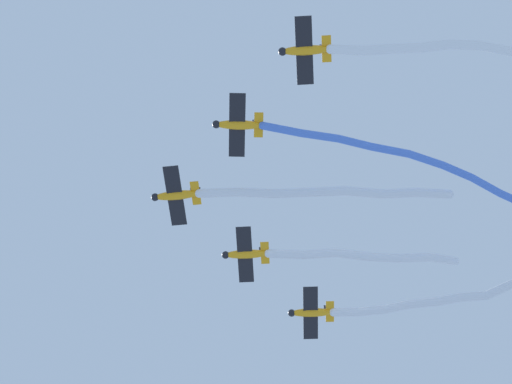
{
  "coord_description": "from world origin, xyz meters",
  "views": [
    {
      "loc": [
        -0.3,
        -39.36,
        4.14
      ],
      "look_at": [
        11.79,
        0.52,
        84.5
      ],
      "focal_mm": 69.38,
      "sensor_mm": 36.0,
      "label": 1
    }
  ],
  "objects_px": {
    "airplane_lead": "(175,195)",
    "airplane_left_wing": "(238,125)",
    "airplane_slot": "(305,50)",
    "airplane_trail": "(311,312)",
    "airplane_right_wing": "(245,254)"
  },
  "relations": [
    {
      "from": "airplane_slot",
      "to": "airplane_trail",
      "type": "xyz_separation_m",
      "value": [
        9.03,
        25.5,
        0.3
      ]
    },
    {
      "from": "airplane_slot",
      "to": "airplane_trail",
      "type": "bearing_deg",
      "value": -89.31
    },
    {
      "from": "airplane_lead",
      "to": "airplane_slot",
      "type": "bearing_deg",
      "value": 135.25
    },
    {
      "from": "airplane_left_wing",
      "to": "airplane_right_wing",
      "type": "bearing_deg",
      "value": -93.95
    },
    {
      "from": "airplane_left_wing",
      "to": "airplane_trail",
      "type": "bearing_deg",
      "value": -110.65
    },
    {
      "from": "airplane_slot",
      "to": "airplane_trail",
      "type": "height_order",
      "value": "airplane_trail"
    },
    {
      "from": "airplane_right_wing",
      "to": "airplane_left_wing",
      "type": "bearing_deg",
      "value": 90.22
    },
    {
      "from": "airplane_lead",
      "to": "airplane_left_wing",
      "type": "distance_m",
      "value": 9.11
    },
    {
      "from": "airplane_right_wing",
      "to": "airplane_slot",
      "type": "relative_size",
      "value": 1.0
    },
    {
      "from": "airplane_left_wing",
      "to": "airplane_slot",
      "type": "xyz_separation_m",
      "value": [
        3.48,
        -8.4,
        -0.3
      ]
    },
    {
      "from": "airplane_slot",
      "to": "airplane_left_wing",
      "type": "bearing_deg",
      "value": -47.29
    },
    {
      "from": "airplane_lead",
      "to": "airplane_left_wing",
      "type": "xyz_separation_m",
      "value": [
        3.48,
        -8.42,
        0.0
      ]
    },
    {
      "from": "airplane_slot",
      "to": "airplane_trail",
      "type": "distance_m",
      "value": 27.06
    },
    {
      "from": "airplane_lead",
      "to": "airplane_trail",
      "type": "height_order",
      "value": "same"
    },
    {
      "from": "airplane_lead",
      "to": "airplane_left_wing",
      "type": "height_order",
      "value": "same"
    }
  ]
}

